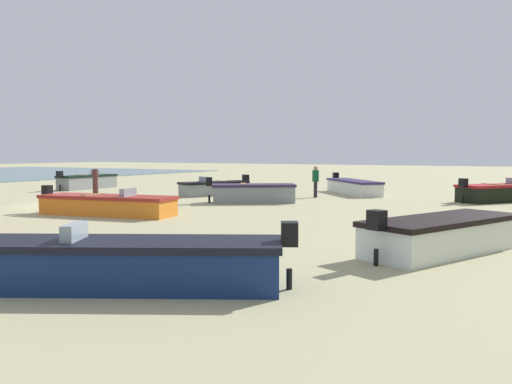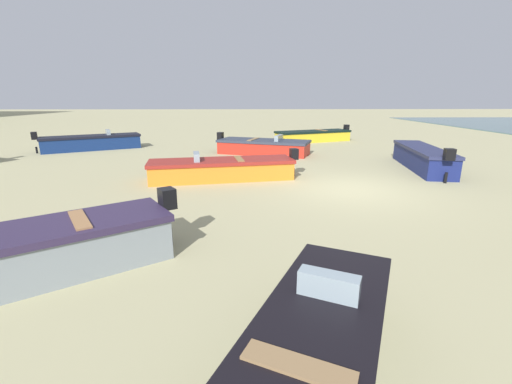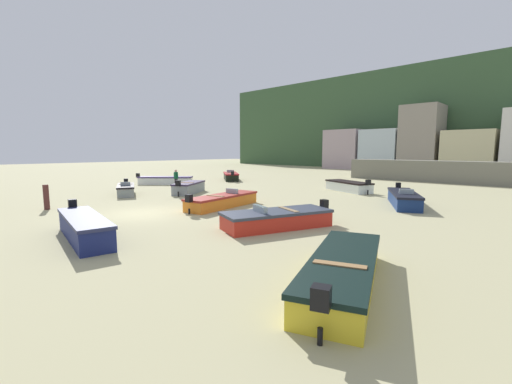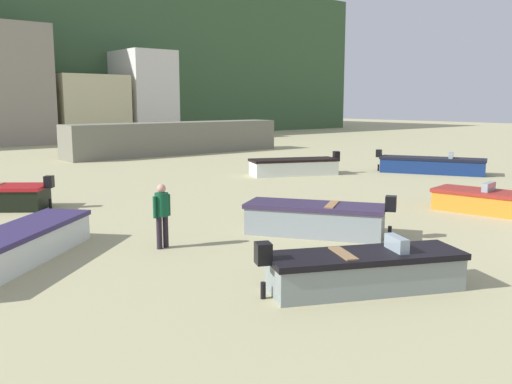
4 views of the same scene
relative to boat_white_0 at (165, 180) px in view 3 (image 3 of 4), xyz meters
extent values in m
plane|color=tan|center=(12.50, -8.93, -0.39)|extent=(160.00, 160.00, 0.00)
cube|color=#375534|center=(12.50, 57.07, 8.28)|extent=(90.00, 32.00, 17.34)
cube|color=slate|center=(17.39, 21.07, 0.72)|extent=(16.15, 2.40, 2.23)
cube|color=#A69298|center=(-1.30, 37.82, 3.07)|extent=(6.42, 5.51, 6.93)
cube|color=#B0C1C9|center=(5.45, 37.66, 2.97)|extent=(6.15, 5.18, 6.72)
cube|color=gray|center=(11.48, 37.80, 4.67)|extent=(5.38, 5.48, 10.13)
cube|color=beige|center=(17.99, 37.76, 2.66)|extent=(6.46, 5.39, 6.10)
cube|color=white|center=(0.02, 0.01, -0.07)|extent=(4.60, 4.26, 0.65)
cube|color=#312655|center=(0.02, 0.01, 0.32)|extent=(4.73, 4.38, 0.12)
cube|color=black|center=(-2.02, -1.78, 0.50)|extent=(0.42, 0.43, 0.40)
cylinder|color=black|center=(-2.02, -1.78, -0.23)|extent=(0.14, 0.14, 0.33)
cube|color=gold|center=(24.90, -10.10, -0.09)|extent=(3.16, 5.27, 0.61)
cube|color=black|center=(24.90, -10.10, 0.28)|extent=(3.27, 5.39, 0.12)
cube|color=black|center=(25.89, -12.65, 0.46)|extent=(0.40, 0.38, 0.40)
cylinder|color=black|center=(25.89, -12.65, -0.24)|extent=(0.13, 0.13, 0.31)
cube|color=olive|center=(25.14, -10.70, 0.33)|extent=(1.20, 0.66, 0.08)
cube|color=gray|center=(7.28, -2.31, -0.03)|extent=(3.07, 3.78, 0.74)
cube|color=#302542|center=(7.28, -2.31, 0.40)|extent=(3.19, 3.90, 0.12)
cube|color=black|center=(8.38, -4.00, 0.58)|extent=(0.42, 0.41, 0.40)
cylinder|color=black|center=(8.38, -4.00, -0.21)|extent=(0.14, 0.14, 0.37)
cube|color=#9D6F46|center=(7.53, -2.69, 0.45)|extent=(1.03, 0.79, 0.08)
cube|color=navy|center=(21.53, 3.25, -0.04)|extent=(3.49, 5.12, 0.70)
cube|color=black|center=(21.53, 3.25, 0.36)|extent=(3.61, 5.24, 0.12)
cube|color=black|center=(20.28, 5.67, 0.54)|extent=(0.41, 0.40, 0.40)
cylinder|color=black|center=(20.28, 5.67, -0.22)|extent=(0.13, 0.13, 0.35)
cube|color=#8C9EA8|center=(21.94, 2.46, 0.56)|extent=(0.78, 0.53, 0.28)
cube|color=gray|center=(4.71, -6.17, -0.08)|extent=(3.83, 2.62, 0.63)
cube|color=black|center=(4.71, -6.17, 0.29)|extent=(3.96, 2.74, 0.12)
cube|color=black|center=(2.87, -5.28, 0.47)|extent=(0.39, 0.41, 0.40)
cylinder|color=black|center=(2.87, -5.28, -0.24)|extent=(0.13, 0.13, 0.31)
cube|color=#8C9EA8|center=(5.29, -6.45, 0.49)|extent=(0.47, 0.69, 0.28)
cube|color=olive|center=(4.29, -5.96, 0.34)|extent=(0.63, 0.96, 0.08)
cube|color=white|center=(15.67, 7.36, -0.05)|extent=(4.48, 3.04, 0.70)
cube|color=black|center=(15.67, 7.36, 0.36)|extent=(4.60, 3.15, 0.12)
cube|color=black|center=(17.78, 6.43, 0.54)|extent=(0.39, 0.41, 0.40)
cylinder|color=black|center=(17.78, 6.43, -0.22)|extent=(0.13, 0.13, 0.35)
cube|color=navy|center=(15.76, -12.93, -0.01)|extent=(4.94, 1.90, 0.77)
cube|color=#262A4F|center=(15.76, -12.93, 0.44)|extent=(5.05, 2.00, 0.12)
cube|color=black|center=(13.21, -12.49, 0.62)|extent=(0.33, 0.36, 0.40)
cylinder|color=black|center=(13.21, -12.49, -0.20)|extent=(0.12, 0.12, 0.39)
cube|color=orange|center=(14.04, -4.66, -0.09)|extent=(2.17, 5.23, 0.60)
cube|color=maroon|center=(14.04, -4.66, 0.27)|extent=(2.27, 5.34, 0.12)
cube|color=black|center=(14.49, -7.34, 0.45)|extent=(0.36, 0.33, 0.40)
cylinder|color=black|center=(14.49, -7.34, -0.24)|extent=(0.12, 0.12, 0.30)
cube|color=#8C9EA8|center=(13.89, -3.79, 0.47)|extent=(0.83, 0.33, 0.28)
cube|color=olive|center=(14.14, -5.29, 0.32)|extent=(1.17, 0.43, 0.08)
cube|color=red|center=(19.73, -6.48, -0.08)|extent=(3.21, 4.93, 0.62)
cube|color=#303747|center=(19.73, -6.48, 0.29)|extent=(3.32, 5.06, 0.12)
cube|color=black|center=(20.61, -4.14, 0.47)|extent=(0.40, 0.37, 0.40)
cylinder|color=black|center=(20.61, -4.14, -0.24)|extent=(0.13, 0.13, 0.31)
cube|color=#8C9EA8|center=(19.44, -7.24, 0.49)|extent=(1.01, 0.54, 0.28)
cube|color=olive|center=(19.94, -5.94, 0.34)|extent=(1.42, 0.73, 0.08)
cube|color=black|center=(1.14, 7.62, -0.05)|extent=(4.34, 3.81, 0.69)
cube|color=maroon|center=(1.14, 7.62, 0.36)|extent=(4.47, 3.93, 0.12)
cube|color=black|center=(3.02, 6.14, 0.54)|extent=(0.42, 0.42, 0.40)
cylinder|color=black|center=(3.02, 6.14, -0.22)|extent=(0.14, 0.14, 0.35)
cube|color=#8C9EA8|center=(0.52, 8.09, 0.56)|extent=(0.67, 0.77, 0.28)
cube|color=olive|center=(1.57, 7.28, 0.41)|extent=(0.91, 1.07, 0.08)
cylinder|color=#4E2826|center=(7.49, -12.06, 0.31)|extent=(0.29, 0.29, 1.40)
cylinder|color=black|center=(3.40, -0.88, 0.02)|extent=(0.16, 0.16, 0.82)
cylinder|color=black|center=(3.21, -0.91, 0.02)|extent=(0.16, 0.16, 0.82)
cylinder|color=#104C2E|center=(3.30, -0.89, 0.72)|extent=(0.39, 0.39, 0.58)
cylinder|color=#104C2E|center=(3.52, -0.86, 0.68)|extent=(0.10, 0.10, 0.54)
cylinder|color=#104C2E|center=(3.09, -0.93, 0.68)|extent=(0.10, 0.10, 0.54)
sphere|color=tan|center=(3.30, -0.89, 1.12)|extent=(0.25, 0.25, 0.22)
camera|label=1|loc=(28.08, 9.35, 1.89)|focal=36.68mm
camera|label=2|loc=(2.04, -5.55, 2.48)|focal=23.56mm
camera|label=3|loc=(28.78, -17.27, 2.93)|focal=23.31mm
camera|label=4|loc=(-3.59, -12.83, 3.22)|focal=39.19mm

